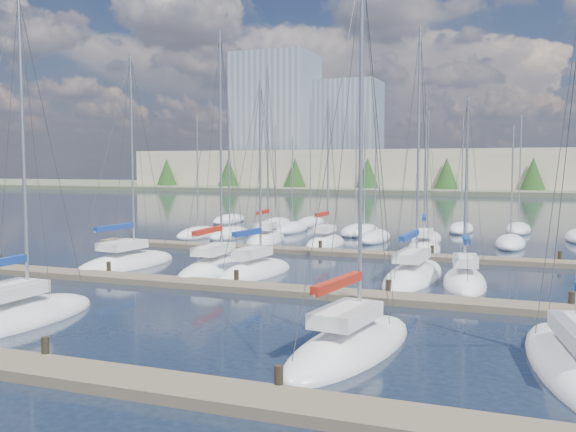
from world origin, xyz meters
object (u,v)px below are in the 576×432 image
(sailboat_i, at_px, (216,268))
(sailboat_h, at_px, (127,263))
(sailboat_d, at_px, (351,346))
(sailboat_k, at_px, (413,275))
(sailboat_c, at_px, (16,318))
(sailboat_n, at_px, (266,239))
(sailboat_l, at_px, (465,282))
(sailboat_o, at_px, (325,243))
(sailboat_p, at_px, (424,248))
(sailboat_j, at_px, (255,272))

(sailboat_i, bearing_deg, sailboat_h, -179.90)
(sailboat_d, relative_size, sailboat_k, 0.95)
(sailboat_d, height_order, sailboat_h, sailboat_d)
(sailboat_d, distance_m, sailboat_i, 17.81)
(sailboat_i, xyz_separation_m, sailboat_c, (-1.73, -14.09, -0.01))
(sailboat_n, height_order, sailboat_l, sailboat_n)
(sailboat_o, height_order, sailboat_n, sailboat_n)
(sailboat_o, xyz_separation_m, sailboat_p, (7.68, -0.10, -0.01))
(sailboat_h, distance_m, sailboat_c, 14.42)
(sailboat_k, bearing_deg, sailboat_l, -17.28)
(sailboat_i, xyz_separation_m, sailboat_p, (10.07, 13.72, -0.00))
(sailboat_k, bearing_deg, sailboat_n, 139.60)
(sailboat_i, relative_size, sailboat_k, 1.02)
(sailboat_o, bearing_deg, sailboat_p, 1.02)
(sailboat_n, bearing_deg, sailboat_j, -78.91)
(sailboat_j, relative_size, sailboat_c, 0.86)
(sailboat_i, distance_m, sailboat_l, 14.32)
(sailboat_l, bearing_deg, sailboat_o, 124.08)
(sailboat_d, xyz_separation_m, sailboat_o, (-9.55, 27.02, 0.01))
(sailboat_l, height_order, sailboat_p, sailboat_p)
(sailboat_d, bearing_deg, sailboat_o, 117.91)
(sailboat_d, height_order, sailboat_p, sailboat_d)
(sailboat_n, relative_size, sailboat_p, 1.22)
(sailboat_j, distance_m, sailboat_d, 15.70)
(sailboat_l, distance_m, sailboat_p, 13.76)
(sailboat_o, height_order, sailboat_l, sailboat_o)
(sailboat_p, bearing_deg, sailboat_i, -134.85)
(sailboat_k, bearing_deg, sailboat_p, 97.92)
(sailboat_j, bearing_deg, sailboat_o, 99.05)
(sailboat_n, bearing_deg, sailboat_i, -88.27)
(sailboat_c, bearing_deg, sailboat_n, 93.23)
(sailboat_n, bearing_deg, sailboat_c, -97.33)
(sailboat_h, distance_m, sailboat_k, 17.66)
(sailboat_d, xyz_separation_m, sailboat_p, (-1.87, 26.92, 0.00))
(sailboat_i, xyz_separation_m, sailboat_l, (14.31, 0.63, -0.01))
(sailboat_i, relative_size, sailboat_p, 1.20)
(sailboat_l, bearing_deg, sailboat_n, 133.20)
(sailboat_k, bearing_deg, sailboat_c, -128.56)
(sailboat_o, relative_size, sailboat_n, 0.80)
(sailboat_j, xyz_separation_m, sailboat_h, (-8.86, 0.12, -0.01))
(sailboat_k, relative_size, sailboat_l, 1.38)
(sailboat_d, height_order, sailboat_n, sailboat_n)
(sailboat_j, xyz_separation_m, sailboat_n, (-5.70, 14.97, 0.01))
(sailboat_p, bearing_deg, sailboat_o, 170.71)
(sailboat_i, distance_m, sailboat_n, 14.79)
(sailboat_i, distance_m, sailboat_p, 17.02)
(sailboat_j, height_order, sailboat_n, sailboat_n)
(sailboat_k, xyz_separation_m, sailboat_n, (-14.39, 12.90, 0.01))
(sailboat_h, bearing_deg, sailboat_d, -29.84)
(sailboat_d, height_order, sailboat_i, sailboat_i)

